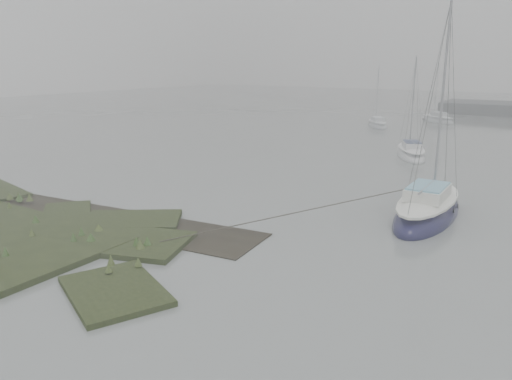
% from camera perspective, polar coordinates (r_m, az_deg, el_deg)
% --- Properties ---
extents(ground, '(160.00, 160.00, 0.00)m').
position_cam_1_polar(ground, '(41.72, 16.55, 4.78)').
color(ground, slate).
rests_on(ground, ground).
extents(sailboat_main, '(2.38, 7.00, 9.84)m').
position_cam_1_polar(sailboat_main, '(23.05, 19.00, -2.28)').
color(sailboat_main, '#131133').
rests_on(sailboat_main, ground).
extents(sailboat_white, '(3.90, 5.58, 7.55)m').
position_cam_1_polar(sailboat_white, '(37.22, 17.27, 3.96)').
color(sailboat_white, silver).
rests_on(sailboat_white, ground).
extents(sailboat_far_a, '(3.94, 4.80, 6.69)m').
position_cam_1_polar(sailboat_far_a, '(53.54, 13.68, 7.24)').
color(sailboat_far_a, '#AEB3B9').
rests_on(sailboat_far_a, ground).
extents(sailboat_far_c, '(4.92, 4.46, 7.08)m').
position_cam_1_polar(sailboat_far_c, '(59.91, 20.03, 7.53)').
color(sailboat_far_c, '#B2B6BD').
rests_on(sailboat_far_c, ground).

